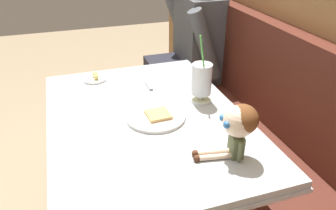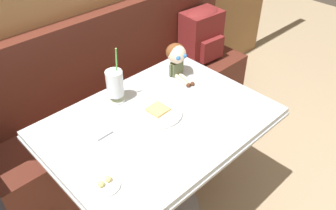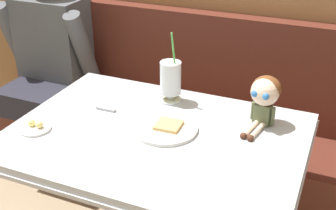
# 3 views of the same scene
# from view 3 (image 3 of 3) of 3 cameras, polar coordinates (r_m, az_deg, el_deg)

# --- Properties ---
(booth_bench) EXTENTS (2.60, 0.48, 1.00)m
(booth_bench) POSITION_cam_3_polar(r_m,az_deg,el_deg) (2.38, 4.88, -5.07)
(booth_bench) COLOR #512319
(booth_bench) RESTS_ON ground
(diner_table) EXTENTS (1.11, 0.81, 0.74)m
(diner_table) POSITION_cam_3_polar(r_m,az_deg,el_deg) (1.77, -1.52, -9.14)
(diner_table) COLOR #B2BCC1
(diner_table) RESTS_ON ground
(toast_plate) EXTENTS (0.25, 0.25, 0.03)m
(toast_plate) POSITION_cam_3_polar(r_m,az_deg,el_deg) (1.68, -0.33, -3.03)
(toast_plate) COLOR white
(toast_plate) RESTS_ON diner_table
(milkshake_glass) EXTENTS (0.10, 0.10, 0.32)m
(milkshake_glass) POSITION_cam_3_polar(r_m,az_deg,el_deg) (1.86, 0.33, 3.33)
(milkshake_glass) COLOR silver
(milkshake_glass) RESTS_ON diner_table
(butter_saucer) EXTENTS (0.12, 0.12, 0.04)m
(butter_saucer) POSITION_cam_3_polar(r_m,az_deg,el_deg) (1.75, -16.86, -2.82)
(butter_saucer) COLOR white
(butter_saucer) RESTS_ON diner_table
(butter_knife) EXTENTS (0.24, 0.02, 0.01)m
(butter_knife) POSITION_cam_3_polar(r_m,az_deg,el_deg) (1.82, -7.12, -0.78)
(butter_knife) COLOR silver
(butter_knife) RESTS_ON diner_table
(seated_doll) EXTENTS (0.13, 0.23, 0.20)m
(seated_doll) POSITION_cam_3_polar(r_m,az_deg,el_deg) (1.70, 12.46, 1.39)
(seated_doll) COLOR #5B6642
(seated_doll) RESTS_ON diner_table
(diner_patron) EXTENTS (0.55, 0.48, 0.81)m
(diner_patron) POSITION_cam_3_polar(r_m,az_deg,el_deg) (2.56, -15.01, 6.85)
(diner_patron) COLOR #4C5156
(diner_patron) RESTS_ON booth_bench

